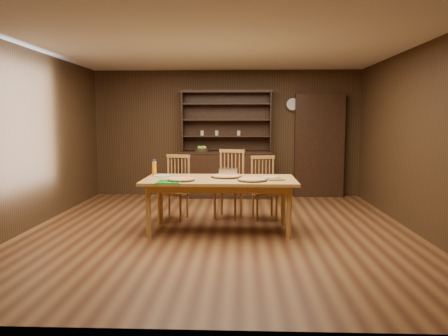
{
  "coord_description": "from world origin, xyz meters",
  "views": [
    {
      "loc": [
        0.3,
        -6.11,
        1.56
      ],
      "look_at": [
        0.05,
        0.4,
        0.86
      ],
      "focal_mm": 35.0,
      "sensor_mm": 36.0,
      "label": 1
    }
  ],
  "objects_px": {
    "china_hutch": "(226,168)",
    "chair_center": "(230,181)",
    "juice_bottle": "(154,168)",
    "chair_right": "(264,185)",
    "dining_table": "(220,183)",
    "chair_left": "(176,185)"
  },
  "relations": [
    {
      "from": "china_hutch",
      "to": "dining_table",
      "type": "height_order",
      "value": "china_hutch"
    },
    {
      "from": "china_hutch",
      "to": "juice_bottle",
      "type": "bearing_deg",
      "value": -112.24
    },
    {
      "from": "dining_table",
      "to": "chair_right",
      "type": "bearing_deg",
      "value": 52.09
    },
    {
      "from": "china_hutch",
      "to": "juice_bottle",
      "type": "relative_size",
      "value": 9.13
    },
    {
      "from": "chair_right",
      "to": "juice_bottle",
      "type": "height_order",
      "value": "chair_right"
    },
    {
      "from": "dining_table",
      "to": "chair_right",
      "type": "relative_size",
      "value": 2.13
    },
    {
      "from": "dining_table",
      "to": "juice_bottle",
      "type": "xyz_separation_m",
      "value": [
        -1.0,
        0.33,
        0.18
      ]
    },
    {
      "from": "chair_right",
      "to": "juice_bottle",
      "type": "relative_size",
      "value": 4.2
    },
    {
      "from": "chair_left",
      "to": "chair_right",
      "type": "bearing_deg",
      "value": 17.21
    },
    {
      "from": "chair_right",
      "to": "chair_center",
      "type": "bearing_deg",
      "value": 164.01
    },
    {
      "from": "dining_table",
      "to": "juice_bottle",
      "type": "distance_m",
      "value": 1.07
    },
    {
      "from": "china_hutch",
      "to": "chair_center",
      "type": "distance_m",
      "value": 1.86
    },
    {
      "from": "juice_bottle",
      "to": "chair_right",
      "type": "bearing_deg",
      "value": 17.48
    },
    {
      "from": "dining_table",
      "to": "chair_left",
      "type": "xyz_separation_m",
      "value": [
        -0.74,
        0.79,
        -0.14
      ]
    },
    {
      "from": "dining_table",
      "to": "juice_bottle",
      "type": "relative_size",
      "value": 8.95
    },
    {
      "from": "chair_center",
      "to": "chair_right",
      "type": "bearing_deg",
      "value": 12.32
    },
    {
      "from": "chair_left",
      "to": "juice_bottle",
      "type": "height_order",
      "value": "chair_left"
    },
    {
      "from": "juice_bottle",
      "to": "chair_left",
      "type": "bearing_deg",
      "value": 60.21
    },
    {
      "from": "chair_center",
      "to": "dining_table",
      "type": "bearing_deg",
      "value": -80.11
    },
    {
      "from": "china_hutch",
      "to": "chair_center",
      "type": "bearing_deg",
      "value": -86.22
    },
    {
      "from": "dining_table",
      "to": "juice_bottle",
      "type": "bearing_deg",
      "value": 161.57
    },
    {
      "from": "china_hutch",
      "to": "juice_bottle",
      "type": "height_order",
      "value": "china_hutch"
    }
  ]
}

